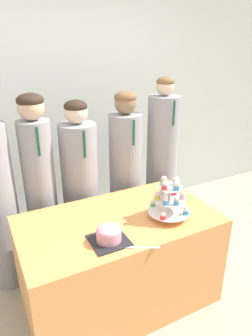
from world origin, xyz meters
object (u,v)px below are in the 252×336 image
(cupcake_stand, at_px, (170,198))
(student_3, at_px, (125,178))
(round_cake, at_px, (109,234))
(cake_knife, at_px, (135,248))
(student_2, at_px, (81,190))
(student_1, at_px, (41,191))
(student_4, at_px, (161,167))

(cupcake_stand, height_order, student_3, student_3)
(round_cake, relative_size, cake_knife, 1.11)
(round_cake, relative_size, student_2, 0.16)
(student_1, relative_size, student_4, 0.96)
(student_3, bearing_deg, round_cake, -123.38)
(student_4, bearing_deg, round_cake, -138.81)
(round_cake, relative_size, student_3, 0.15)
(cupcake_stand, bearing_deg, cake_knife, -151.89)
(round_cake, xyz_separation_m, cake_knife, (0.11, -0.14, -0.05))
(cupcake_stand, bearing_deg, student_3, 86.99)
(cupcake_stand, bearing_deg, student_2, 118.06)
(student_3, height_order, student_4, student_4)
(cake_knife, height_order, cupcake_stand, cupcake_stand)
(student_3, bearing_deg, student_4, 0.00)
(cupcake_stand, xyz_separation_m, student_4, (0.44, 0.76, -0.11))
(cake_knife, distance_m, cupcake_stand, 0.47)
(cupcake_stand, distance_m, student_4, 0.89)
(cake_knife, height_order, student_2, student_2)
(student_4, bearing_deg, student_1, -180.00)
(round_cake, xyz_separation_m, student_2, (0.11, 0.84, -0.09))
(student_3, bearing_deg, student_2, 180.00)
(student_2, bearing_deg, cake_knife, -89.58)
(round_cake, distance_m, student_4, 1.27)
(student_1, bearing_deg, round_cake, -74.04)
(cake_knife, xyz_separation_m, student_3, (0.44, 0.97, -0.01))
(round_cake, height_order, cupcake_stand, cupcake_stand)
(cupcake_stand, distance_m, student_3, 0.78)
(cake_knife, xyz_separation_m, student_4, (0.84, 0.97, 0.03))
(student_2, height_order, student_3, student_3)
(student_2, distance_m, student_4, 0.85)
(cake_knife, relative_size, student_3, 0.14)
(student_1, bearing_deg, cake_knife, -70.11)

